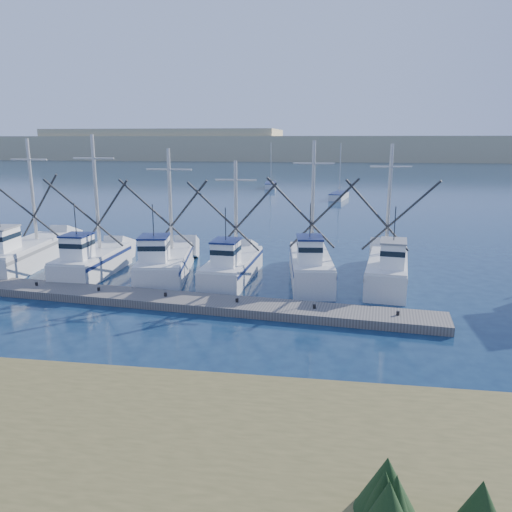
# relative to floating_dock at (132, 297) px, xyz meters

# --- Properties ---
(ground) EXTENTS (500.00, 500.00, 0.00)m
(ground) POSITION_rel_floating_dock_xyz_m (6.75, -6.04, -0.22)
(ground) COLOR #0D1F39
(ground) RESTS_ON ground
(floating_dock) EXTENTS (32.93, 5.53, 0.44)m
(floating_dock) POSITION_rel_floating_dock_xyz_m (0.00, 0.00, 0.00)
(floating_dock) COLOR #69625E
(floating_dock) RESTS_ON ground
(dune_ridge) EXTENTS (360.00, 60.00, 10.00)m
(dune_ridge) POSITION_rel_floating_dock_xyz_m (6.75, 203.96, 4.78)
(dune_ridge) COLOR tan
(dune_ridge) RESTS_ON ground
(trawler_fleet) EXTENTS (32.13, 9.13, 9.66)m
(trawler_fleet) POSITION_rel_floating_dock_xyz_m (-0.58, 5.06, 0.77)
(trawler_fleet) COLOR silver
(trawler_fleet) RESTS_ON ground
(sailboat_near) EXTENTS (3.07, 6.43, 8.10)m
(sailboat_near) POSITION_rel_floating_dock_xyz_m (11.80, 50.21, 0.27)
(sailboat_near) COLOR silver
(sailboat_near) RESTS_ON ground
(sailboat_far) EXTENTS (2.26, 6.31, 8.10)m
(sailboat_far) POSITION_rel_floating_dock_xyz_m (-0.35, 66.19, 0.27)
(sailboat_far) COLOR silver
(sailboat_far) RESTS_ON ground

